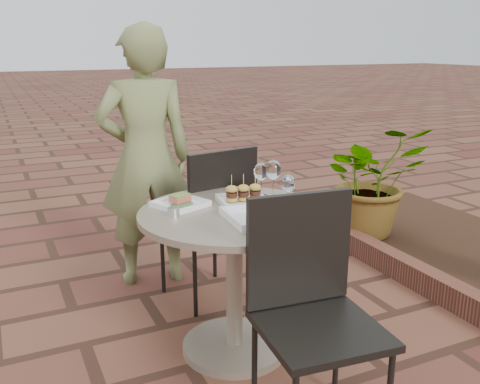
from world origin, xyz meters
name	(u,v)px	position (x,y,z in m)	size (l,w,h in m)	color
ground	(190,367)	(0.00, 0.00, 0.00)	(60.00, 60.00, 0.00)	brown
cafe_table	(234,260)	(0.26, 0.05, 0.48)	(0.90, 0.90, 0.73)	gray
chair_far	(213,213)	(0.37, 0.58, 0.55)	(0.51, 0.51, 0.93)	black
chair_near	(310,295)	(0.32, -0.53, 0.55)	(0.48, 0.48, 0.93)	black
diner	(146,158)	(0.11, 1.05, 0.80)	(0.59, 0.38, 1.61)	olive
plate_salmon	(180,203)	(0.06, 0.24, 0.75)	(0.28, 0.28, 0.06)	white
plate_sliders	(243,197)	(0.35, 0.15, 0.76)	(0.26, 0.26, 0.15)	white
plate_tuna	(260,215)	(0.31, -0.10, 0.75)	(0.30, 0.30, 0.03)	white
wine_glass_right	(288,185)	(0.51, -0.01, 0.84)	(0.07, 0.07, 0.16)	white
wine_glass_mid	(261,173)	(0.49, 0.22, 0.85)	(0.08, 0.08, 0.18)	white
wine_glass_far	(273,171)	(0.54, 0.19, 0.87)	(0.08, 0.08, 0.19)	white
steel_ramekin	(174,212)	(-0.02, 0.10, 0.75)	(0.05, 0.05, 0.04)	silver
cutlery_set	(296,213)	(0.50, -0.10, 0.73)	(0.09, 0.19, 0.00)	silver
planter_curb	(408,271)	(1.60, 0.30, 0.07)	(0.12, 3.00, 0.15)	brown
potted_plant_a	(373,180)	(1.85, 1.01, 0.49)	(0.77, 0.67, 0.86)	#33662D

